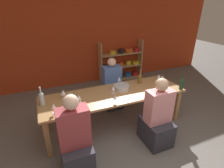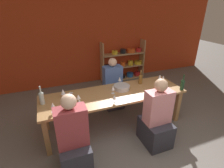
{
  "view_description": "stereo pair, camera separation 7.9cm",
  "coord_description": "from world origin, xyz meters",
  "px_view_note": "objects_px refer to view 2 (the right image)",
  "views": [
    {
      "loc": [
        -1.24,
        -1.23,
        2.28
      ],
      "look_at": [
        -0.07,
        1.56,
        0.88
      ],
      "focal_mm": 28.0,
      "sensor_mm": 36.0,
      "label": 1
    },
    {
      "loc": [
        -1.17,
        -1.26,
        2.28
      ],
      "look_at": [
        -0.07,
        1.56,
        0.88
      ],
      "focal_mm": 28.0,
      "sensor_mm": 36.0,
      "label": 2
    }
  ],
  "objects_px": {
    "wine_glass_red_d": "(79,102)",
    "wine_bottle_amber": "(140,79)",
    "person_far_a": "(112,89)",
    "wine_glass_red_c": "(157,84)",
    "dining_table": "(114,97)",
    "cell_phone": "(70,94)",
    "wine_glass_empty_a": "(53,105)",
    "shelf_unit": "(124,65)",
    "wine_bottle_dark": "(42,97)",
    "mixing_bowl": "(122,87)",
    "wine_glass_white_a": "(78,97)",
    "wine_glass_red_b": "(162,83)",
    "wine_glass_empty_b": "(63,92)",
    "wine_glass_empty_d": "(114,97)",
    "wine_glass_red_a": "(160,77)",
    "person_near_b": "(156,121)",
    "wine_glass_empty_c": "(120,79)",
    "wine_glass_white_b": "(113,88)",
    "person_near_a": "(74,144)",
    "wine_glass_white_c": "(163,78)",
    "wine_bottle_green": "(183,84)"
  },
  "relations": [
    {
      "from": "wine_glass_empty_b",
      "to": "wine_glass_white_c",
      "type": "relative_size",
      "value": 1.0
    },
    {
      "from": "wine_bottle_dark",
      "to": "cell_phone",
      "type": "relative_size",
      "value": 2.01
    },
    {
      "from": "mixing_bowl",
      "to": "wine_glass_white_a",
      "type": "distance_m",
      "value": 0.92
    },
    {
      "from": "wine_glass_red_d",
      "to": "wine_bottle_amber",
      "type": "bearing_deg",
      "value": 20.16
    },
    {
      "from": "dining_table",
      "to": "wine_glass_empty_c",
      "type": "distance_m",
      "value": 0.48
    },
    {
      "from": "wine_glass_empty_d",
      "to": "mixing_bowl",
      "type": "bearing_deg",
      "value": 52.13
    },
    {
      "from": "wine_glass_red_a",
      "to": "dining_table",
      "type": "bearing_deg",
      "value": -172.14
    },
    {
      "from": "person_near_a",
      "to": "wine_glass_white_c",
      "type": "bearing_deg",
      "value": 21.25
    },
    {
      "from": "wine_glass_red_a",
      "to": "wine_glass_white_b",
      "type": "xyz_separation_m",
      "value": [
        -1.16,
        -0.15,
        0.0
      ]
    },
    {
      "from": "wine_glass_red_a",
      "to": "wine_glass_white_c",
      "type": "xyz_separation_m",
      "value": [
        -0.01,
        -0.12,
        0.02
      ]
    },
    {
      "from": "wine_glass_empty_b",
      "to": "cell_phone",
      "type": "height_order",
      "value": "wine_glass_empty_b"
    },
    {
      "from": "wine_bottle_amber",
      "to": "person_near_b",
      "type": "height_order",
      "value": "person_near_b"
    },
    {
      "from": "shelf_unit",
      "to": "wine_glass_white_a",
      "type": "height_order",
      "value": "shelf_unit"
    },
    {
      "from": "shelf_unit",
      "to": "wine_glass_red_a",
      "type": "distance_m",
      "value": 2.04
    },
    {
      "from": "mixing_bowl",
      "to": "wine_glass_white_a",
      "type": "relative_size",
      "value": 2.11
    },
    {
      "from": "wine_bottle_dark",
      "to": "wine_glass_empty_c",
      "type": "relative_size",
      "value": 2.02
    },
    {
      "from": "wine_bottle_amber",
      "to": "wine_glass_empty_b",
      "type": "relative_size",
      "value": 1.66
    },
    {
      "from": "wine_bottle_amber",
      "to": "wine_glass_red_b",
      "type": "relative_size",
      "value": 2.01
    },
    {
      "from": "wine_bottle_amber",
      "to": "wine_glass_white_a",
      "type": "bearing_deg",
      "value": -167.64
    },
    {
      "from": "wine_glass_red_a",
      "to": "cell_phone",
      "type": "height_order",
      "value": "wine_glass_red_a"
    },
    {
      "from": "wine_glass_empty_a",
      "to": "person_far_a",
      "type": "relative_size",
      "value": 0.14
    },
    {
      "from": "person_far_a",
      "to": "wine_glass_red_c",
      "type": "bearing_deg",
      "value": 124.91
    },
    {
      "from": "wine_glass_empty_b",
      "to": "wine_glass_empty_d",
      "type": "relative_size",
      "value": 1.19
    },
    {
      "from": "dining_table",
      "to": "person_near_b",
      "type": "distance_m",
      "value": 0.9
    },
    {
      "from": "wine_bottle_green",
      "to": "wine_glass_empty_c",
      "type": "bearing_deg",
      "value": 146.07
    },
    {
      "from": "shelf_unit",
      "to": "wine_glass_empty_b",
      "type": "relative_size",
      "value": 7.98
    },
    {
      "from": "wine_glass_white_b",
      "to": "person_near_b",
      "type": "relative_size",
      "value": 0.13
    },
    {
      "from": "wine_glass_red_a",
      "to": "wine_bottle_amber",
      "type": "bearing_deg",
      "value": 174.14
    },
    {
      "from": "wine_bottle_green",
      "to": "wine_glass_white_b",
      "type": "relative_size",
      "value": 1.99
    },
    {
      "from": "wine_glass_red_d",
      "to": "person_near_a",
      "type": "relative_size",
      "value": 0.14
    },
    {
      "from": "dining_table",
      "to": "cell_phone",
      "type": "height_order",
      "value": "cell_phone"
    },
    {
      "from": "wine_bottle_green",
      "to": "wine_glass_empty_d",
      "type": "bearing_deg",
      "value": 178.81
    },
    {
      "from": "wine_glass_empty_a",
      "to": "wine_glass_white_b",
      "type": "xyz_separation_m",
      "value": [
        1.1,
        0.25,
        -0.01
      ]
    },
    {
      "from": "person_near_b",
      "to": "person_near_a",
      "type": "bearing_deg",
      "value": -178.48
    },
    {
      "from": "shelf_unit",
      "to": "wine_bottle_dark",
      "type": "distance_m",
      "value": 3.27
    },
    {
      "from": "mixing_bowl",
      "to": "wine_glass_white_c",
      "type": "relative_size",
      "value": 1.81
    },
    {
      "from": "person_far_a",
      "to": "mixing_bowl",
      "type": "bearing_deg",
      "value": 85.53
    },
    {
      "from": "wine_glass_empty_a",
      "to": "wine_glass_red_d",
      "type": "distance_m",
      "value": 0.41
    },
    {
      "from": "dining_table",
      "to": "cell_phone",
      "type": "distance_m",
      "value": 0.83
    },
    {
      "from": "wine_glass_empty_d",
      "to": "dining_table",
      "type": "bearing_deg",
      "value": 69.6
    },
    {
      "from": "shelf_unit",
      "to": "wine_glass_empty_d",
      "type": "distance_m",
      "value": 2.84
    },
    {
      "from": "cell_phone",
      "to": "person_far_a",
      "type": "height_order",
      "value": "person_far_a"
    },
    {
      "from": "wine_glass_empty_b",
      "to": "person_far_a",
      "type": "distance_m",
      "value": 1.37
    },
    {
      "from": "wine_glass_red_b",
      "to": "person_far_a",
      "type": "distance_m",
      "value": 1.2
    },
    {
      "from": "wine_glass_empty_c",
      "to": "person_near_b",
      "type": "distance_m",
      "value": 1.17
    },
    {
      "from": "wine_glass_red_a",
      "to": "wine_glass_red_c",
      "type": "relative_size",
      "value": 1.03
    },
    {
      "from": "wine_glass_empty_a",
      "to": "wine_glass_red_c",
      "type": "xyz_separation_m",
      "value": [
        1.98,
        0.1,
        -0.02
      ]
    },
    {
      "from": "mixing_bowl",
      "to": "wine_bottle_amber",
      "type": "xyz_separation_m",
      "value": [
        0.48,
        0.1,
        0.07
      ]
    },
    {
      "from": "wine_glass_red_b",
      "to": "shelf_unit",
      "type": "bearing_deg",
      "value": 84.42
    },
    {
      "from": "wine_bottle_amber",
      "to": "cell_phone",
      "type": "xyz_separation_m",
      "value": [
        -1.47,
        0.05,
        -0.11
      ]
    }
  ]
}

